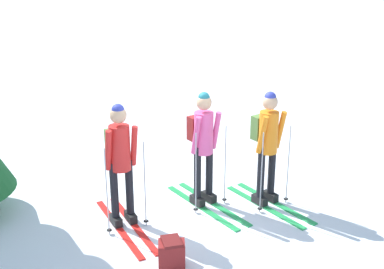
{
  "coord_description": "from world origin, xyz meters",
  "views": [
    {
      "loc": [
        -1.81,
        -6.57,
        3.63
      ],
      "look_at": [
        0.09,
        0.38,
        1.05
      ],
      "focal_mm": 48.03,
      "sensor_mm": 36.0,
      "label": 1
    }
  ],
  "objects_px": {
    "skier_in_orange": "(267,142)",
    "backpack_on_snow_front": "(172,254)",
    "skier_in_pink": "(203,142)",
    "skier_in_red": "(120,158)"
  },
  "relations": [
    {
      "from": "skier_in_orange",
      "to": "backpack_on_snow_front",
      "type": "height_order",
      "value": "skier_in_orange"
    },
    {
      "from": "skier_in_orange",
      "to": "backpack_on_snow_front",
      "type": "bearing_deg",
      "value": -143.66
    },
    {
      "from": "skier_in_pink",
      "to": "skier_in_orange",
      "type": "xyz_separation_m",
      "value": [
        0.92,
        -0.23,
        0.0
      ]
    },
    {
      "from": "skier_in_pink",
      "to": "skier_in_orange",
      "type": "bearing_deg",
      "value": -13.94
    },
    {
      "from": "skier_in_red",
      "to": "backpack_on_snow_front",
      "type": "bearing_deg",
      "value": -71.04
    },
    {
      "from": "skier_in_red",
      "to": "backpack_on_snow_front",
      "type": "relative_size",
      "value": 4.7
    },
    {
      "from": "skier_in_pink",
      "to": "skier_in_orange",
      "type": "height_order",
      "value": "same"
    },
    {
      "from": "skier_in_pink",
      "to": "backpack_on_snow_front",
      "type": "bearing_deg",
      "value": -118.9
    },
    {
      "from": "skier_in_orange",
      "to": "skier_in_red",
      "type": "bearing_deg",
      "value": -178.22
    },
    {
      "from": "backpack_on_snow_front",
      "to": "skier_in_red",
      "type": "bearing_deg",
      "value": 108.96
    }
  ]
}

